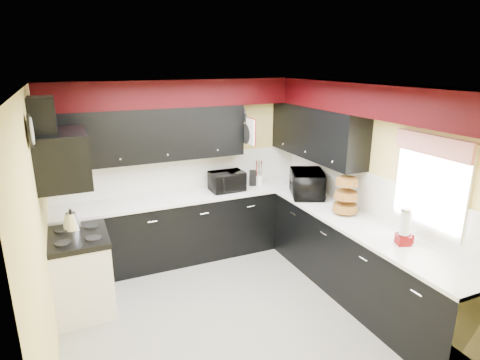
# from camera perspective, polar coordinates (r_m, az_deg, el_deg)

# --- Properties ---
(ground) EXTENTS (3.60, 3.60, 0.00)m
(ground) POSITION_cam_1_polar(r_m,az_deg,el_deg) (4.78, -1.14, -18.28)
(ground) COLOR gray
(ground) RESTS_ON ground
(wall_back) EXTENTS (3.60, 0.06, 2.50)m
(wall_back) POSITION_cam_1_polar(r_m,az_deg,el_deg) (5.81, -8.11, 1.68)
(wall_back) COLOR #E0C666
(wall_back) RESTS_ON ground
(wall_right) EXTENTS (0.06, 3.60, 2.50)m
(wall_right) POSITION_cam_1_polar(r_m,az_deg,el_deg) (5.12, 17.69, -1.03)
(wall_right) COLOR #E0C666
(wall_right) RESTS_ON ground
(wall_left) EXTENTS (0.06, 3.60, 2.50)m
(wall_left) POSITION_cam_1_polar(r_m,az_deg,el_deg) (3.92, -26.53, -7.47)
(wall_left) COLOR #E0C666
(wall_left) RESTS_ON ground
(ceiling) EXTENTS (3.60, 3.60, 0.06)m
(ceiling) POSITION_cam_1_polar(r_m,az_deg,el_deg) (3.92, -1.36, 13.22)
(ceiling) COLOR white
(ceiling) RESTS_ON wall_back
(cab_back) EXTENTS (3.60, 0.60, 0.90)m
(cab_back) POSITION_cam_1_polar(r_m,az_deg,el_deg) (5.80, -6.96, -6.68)
(cab_back) COLOR black
(cab_back) RESTS_ON ground
(cab_right) EXTENTS (0.60, 3.00, 0.90)m
(cab_right) POSITION_cam_1_polar(r_m,az_deg,el_deg) (5.02, 16.53, -11.15)
(cab_right) COLOR black
(cab_right) RESTS_ON ground
(counter_back) EXTENTS (3.62, 0.64, 0.04)m
(counter_back) POSITION_cam_1_polar(r_m,az_deg,el_deg) (5.63, -7.13, -2.28)
(counter_back) COLOR white
(counter_back) RESTS_ON cab_back
(counter_right) EXTENTS (0.64, 3.02, 0.04)m
(counter_right) POSITION_cam_1_polar(r_m,az_deg,el_deg) (4.83, 16.98, -6.20)
(counter_right) COLOR white
(counter_right) RESTS_ON cab_right
(splash_back) EXTENTS (3.60, 0.02, 0.50)m
(splash_back) POSITION_cam_1_polar(r_m,az_deg,el_deg) (5.82, -8.06, 1.09)
(splash_back) COLOR white
(splash_back) RESTS_ON counter_back
(splash_right) EXTENTS (0.02, 3.60, 0.50)m
(splash_right) POSITION_cam_1_polar(r_m,az_deg,el_deg) (5.13, 17.54, -1.68)
(splash_right) COLOR white
(splash_right) RESTS_ON counter_right
(upper_back) EXTENTS (2.60, 0.35, 0.70)m
(upper_back) POSITION_cam_1_polar(r_m,az_deg,el_deg) (5.42, -12.94, 6.29)
(upper_back) COLOR black
(upper_back) RESTS_ON wall_back
(upper_right) EXTENTS (0.35, 1.80, 0.70)m
(upper_right) POSITION_cam_1_polar(r_m,az_deg,el_deg) (5.57, 10.72, 6.70)
(upper_right) COLOR black
(upper_right) RESTS_ON wall_right
(soffit_back) EXTENTS (3.60, 0.36, 0.35)m
(soffit_back) POSITION_cam_1_polar(r_m,az_deg,el_deg) (5.46, -8.04, 12.19)
(soffit_back) COLOR black
(soffit_back) RESTS_ON wall_back
(soffit_right) EXTENTS (0.36, 3.24, 0.35)m
(soffit_right) POSITION_cam_1_polar(r_m,az_deg,el_deg) (4.66, 18.63, 10.76)
(soffit_right) COLOR black
(soffit_right) RESTS_ON wall_right
(stove) EXTENTS (0.60, 0.75, 0.86)m
(stove) POSITION_cam_1_polar(r_m,az_deg,el_deg) (4.94, -21.49, -12.45)
(stove) COLOR white
(stove) RESTS_ON ground
(cooktop) EXTENTS (0.62, 0.77, 0.06)m
(cooktop) POSITION_cam_1_polar(r_m,az_deg,el_deg) (4.74, -22.07, -7.56)
(cooktop) COLOR black
(cooktop) RESTS_ON stove
(hood) EXTENTS (0.50, 0.78, 0.55)m
(hood) POSITION_cam_1_polar(r_m,az_deg,el_deg) (4.47, -23.94, 2.87)
(hood) COLOR black
(hood) RESTS_ON wall_left
(hood_duct) EXTENTS (0.24, 0.40, 0.40)m
(hood_duct) POSITION_cam_1_polar(r_m,az_deg,el_deg) (4.40, -26.28, 7.98)
(hood_duct) COLOR black
(hood_duct) RESTS_ON wall_left
(window) EXTENTS (0.03, 0.86, 0.96)m
(window) POSITION_cam_1_polar(r_m,az_deg,el_deg) (4.43, 25.50, -0.54)
(window) COLOR white
(window) RESTS_ON wall_right
(valance) EXTENTS (0.04, 0.88, 0.20)m
(valance) POSITION_cam_1_polar(r_m,az_deg,el_deg) (4.30, 25.67, 4.48)
(valance) COLOR red
(valance) RESTS_ON wall_right
(pan_top) EXTENTS (0.03, 0.22, 0.40)m
(pan_top) POSITION_cam_1_polar(r_m,az_deg,el_deg) (5.71, 0.31, 9.25)
(pan_top) COLOR black
(pan_top) RESTS_ON upper_back
(pan_mid) EXTENTS (0.03, 0.28, 0.46)m
(pan_mid) POSITION_cam_1_polar(r_m,az_deg,el_deg) (5.63, 0.85, 6.58)
(pan_mid) COLOR black
(pan_mid) RESTS_ON upper_back
(pan_low) EXTENTS (0.03, 0.24, 0.42)m
(pan_low) POSITION_cam_1_polar(r_m,az_deg,el_deg) (5.87, -0.22, 6.69)
(pan_low) COLOR black
(pan_low) RESTS_ON upper_back
(cut_board) EXTENTS (0.03, 0.26, 0.35)m
(cut_board) POSITION_cam_1_polar(r_m,az_deg,el_deg) (5.52, 1.48, 6.89)
(cut_board) COLOR white
(cut_board) RESTS_ON upper_back
(baskets) EXTENTS (0.27, 0.27, 0.50)m
(baskets) POSITION_cam_1_polar(r_m,az_deg,el_deg) (5.00, 14.82, -2.04)
(baskets) COLOR brown
(baskets) RESTS_ON upper_right
(clock) EXTENTS (0.03, 0.30, 0.30)m
(clock) POSITION_cam_1_polar(r_m,az_deg,el_deg) (3.92, -27.68, 6.18)
(clock) COLOR black
(clock) RESTS_ON wall_left
(deco_plate) EXTENTS (0.03, 0.24, 0.24)m
(deco_plate) POSITION_cam_1_polar(r_m,az_deg,el_deg) (4.65, 21.35, 9.55)
(deco_plate) COLOR white
(deco_plate) RESTS_ON wall_right
(toaster_oven) EXTENTS (0.48, 0.40, 0.28)m
(toaster_oven) POSITION_cam_1_polar(r_m,az_deg,el_deg) (5.73, -1.82, -0.18)
(toaster_oven) COLOR black
(toaster_oven) RESTS_ON counter_back
(microwave) EXTENTS (0.63, 0.74, 0.34)m
(microwave) POSITION_cam_1_polar(r_m,az_deg,el_deg) (5.58, 9.55, -0.51)
(microwave) COLOR black
(microwave) RESTS_ON counter_right
(utensil_crock) EXTENTS (0.15, 0.15, 0.14)m
(utensil_crock) POSITION_cam_1_polar(r_m,az_deg,el_deg) (6.04, 2.70, 0.03)
(utensil_crock) COLOR white
(utensil_crock) RESTS_ON counter_back
(knife_block) EXTENTS (0.14, 0.16, 0.21)m
(knife_block) POSITION_cam_1_polar(r_m,az_deg,el_deg) (5.97, 1.81, 0.23)
(knife_block) COLOR black
(knife_block) RESTS_ON counter_back
(kettle) EXTENTS (0.26, 0.26, 0.19)m
(kettle) POSITION_cam_1_polar(r_m,az_deg,el_deg) (4.89, -22.86, -5.36)
(kettle) COLOR silver
(kettle) RESTS_ON cooktop
(dispenser_a) EXTENTS (0.14, 0.14, 0.36)m
(dispenser_a) POSITION_cam_1_polar(r_m,az_deg,el_deg) (4.42, 22.49, -6.12)
(dispenser_a) COLOR #600B0F
(dispenser_a) RESTS_ON counter_right
(dispenser_b) EXTENTS (0.17, 0.17, 0.35)m
(dispenser_b) POSITION_cam_1_polar(r_m,az_deg,el_deg) (4.38, 22.37, -6.35)
(dispenser_b) COLOR #72030C
(dispenser_b) RESTS_ON counter_right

